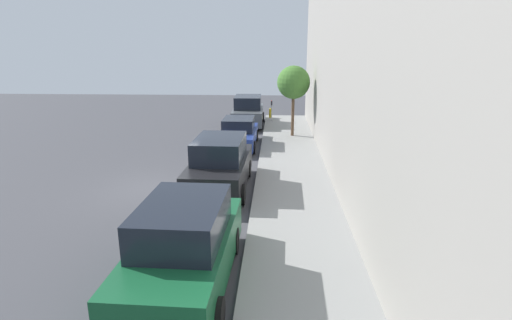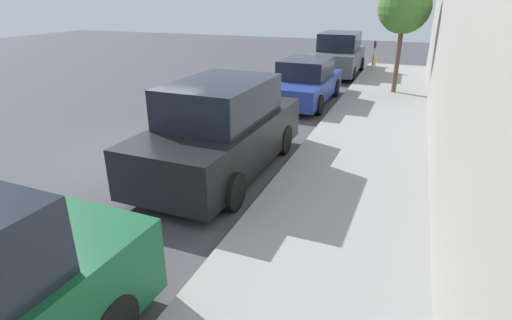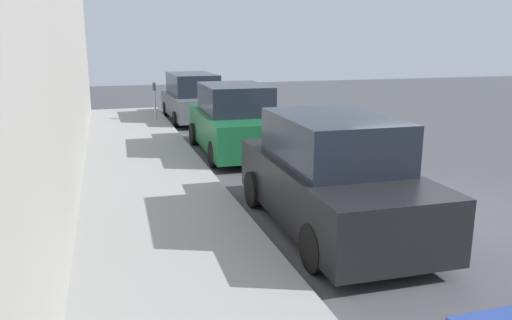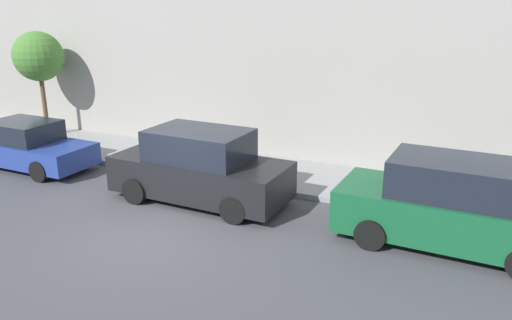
% 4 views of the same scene
% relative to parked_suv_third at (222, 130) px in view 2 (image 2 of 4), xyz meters
% --- Properties ---
extents(ground_plane, '(60.00, 60.00, 0.00)m').
position_rel_parked_suv_third_xyz_m(ground_plane, '(-2.22, -0.05, -0.93)').
color(ground_plane, '#424247').
extents(sidewalk, '(2.94, 32.00, 0.15)m').
position_rel_parked_suv_third_xyz_m(sidewalk, '(2.75, -0.05, -0.86)').
color(sidewalk, gray).
rests_on(sidewalk, ground_plane).
extents(parked_suv_third, '(2.08, 4.85, 1.98)m').
position_rel_parked_suv_third_xyz_m(parked_suv_third, '(0.00, 0.00, 0.00)').
color(parked_suv_third, black).
rests_on(parked_suv_third, ground_plane).
extents(parked_sedan_fourth, '(1.92, 4.52, 1.54)m').
position_rel_parked_suv_third_xyz_m(parked_sedan_fourth, '(0.08, 6.59, -0.21)').
color(parked_sedan_fourth, navy).
rests_on(parked_sedan_fourth, ground_plane).
extents(parked_suv_fifth, '(2.08, 4.84, 1.98)m').
position_rel_parked_suv_third_xyz_m(parked_suv_fifth, '(0.15, 12.68, 0.00)').
color(parked_suv_fifth, '#4C5156').
rests_on(parked_suv_fifth, ground_plane).
extents(parking_meter_far, '(0.11, 0.15, 1.44)m').
position_rel_parked_suv_third_xyz_m(parking_meter_far, '(1.73, 13.47, 0.10)').
color(parking_meter_far, '#ADADB2').
rests_on(parking_meter_far, sidewalk).
extents(street_tree, '(1.87, 1.87, 4.01)m').
position_rel_parked_suv_third_xyz_m(street_tree, '(3.02, 8.87, 2.27)').
color(street_tree, brown).
rests_on(street_tree, sidewalk).
extents(fire_hydrant, '(0.20, 0.20, 0.69)m').
position_rel_parked_suv_third_xyz_m(fire_hydrant, '(1.63, 14.91, -0.44)').
color(fire_hydrant, gold).
rests_on(fire_hydrant, sidewalk).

